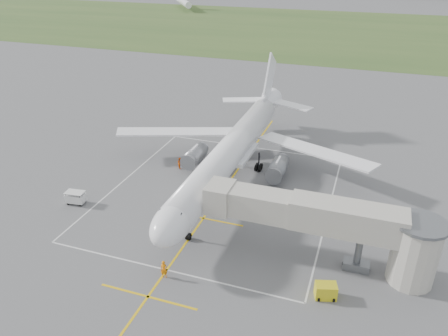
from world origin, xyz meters
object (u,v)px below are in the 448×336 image
(ramp_worker_wing, at_px, (180,163))
(jet_bridge, at_px, (338,226))
(baggage_cart, at_px, (76,198))
(gpu_unit, at_px, (326,291))
(ramp_worker_nose, at_px, (164,269))
(airliner, at_px, (232,150))

(ramp_worker_wing, bearing_deg, jet_bridge, -165.28)
(baggage_cart, relative_size, ramp_worker_wing, 1.50)
(gpu_unit, bearing_deg, ramp_worker_nose, 172.44)
(airliner, xyz_separation_m, baggage_cart, (-16.55, -12.89, -3.55))
(airliner, distance_m, jet_bridge, 21.22)
(airliner, distance_m, ramp_worker_wing, 8.95)
(baggage_cart, bearing_deg, ramp_worker_wing, 50.96)
(ramp_worker_nose, bearing_deg, baggage_cart, 135.27)
(airliner, xyz_separation_m, jet_bridge, (15.72, -14.25, 0.35))
(airliner, height_order, ramp_worker_wing, airliner)
(airliner, bearing_deg, ramp_worker_wing, 176.30)
(baggage_cart, bearing_deg, gpu_unit, -18.43)
(gpu_unit, height_order, baggage_cart, baggage_cart)
(airliner, distance_m, gpu_unit, 25.10)
(gpu_unit, height_order, ramp_worker_wing, ramp_worker_wing)
(ramp_worker_wing, bearing_deg, airliner, -137.27)
(airliner, distance_m, ramp_worker_nose, 22.04)
(ramp_worker_wing, bearing_deg, gpu_unit, -173.37)
(airliner, bearing_deg, jet_bridge, -42.19)
(airliner, relative_size, jet_bridge, 2.00)
(airliner, xyz_separation_m, ramp_worker_wing, (-8.20, 0.53, -3.55))
(baggage_cart, bearing_deg, ramp_worker_nose, -34.99)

